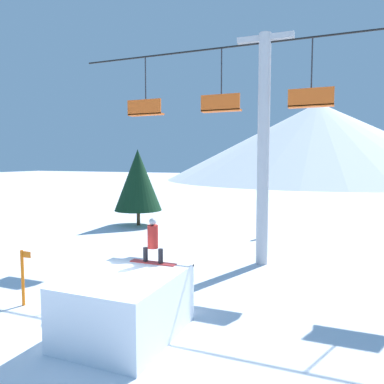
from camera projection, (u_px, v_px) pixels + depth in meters
The scene contains 8 objects.
ground_plane at pixel (94, 337), 9.76m from camera, with size 220.00×220.00×0.00m, color white.
mountain_ridge at pixel (317, 141), 85.28m from camera, with size 68.47×68.47×17.45m.
snow_ramp at pixel (126, 305), 9.82m from camera, with size 2.57×3.26×1.62m.
snowboarder at pixel (153, 241), 10.81m from camera, with size 1.41×0.31×1.33m.
chairlift at pixel (263, 134), 16.14m from camera, with size 18.11×0.52×9.96m.
pine_tree_far at pixel (138, 180), 26.09m from camera, with size 3.31×3.31×5.34m.
trail_marker at pixel (23, 276), 11.81m from camera, with size 0.41×0.10×1.78m.
distant_skier at pixel (262, 227), 21.96m from camera, with size 0.24×0.24×1.23m.
Camera 1 is at (5.91, -7.74, 4.63)m, focal length 35.00 mm.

